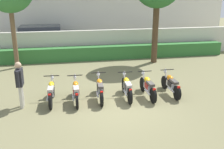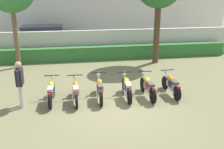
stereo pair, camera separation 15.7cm
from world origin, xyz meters
name	(u,v)px [view 2 (the right image)]	position (x,y,z in m)	size (l,w,h in m)	color
ground	(117,106)	(0.00, 0.00, 0.00)	(60.00, 60.00, 0.00)	olive
compound_wall	(94,44)	(0.00, 7.79, 0.88)	(21.43, 0.30, 1.75)	beige
hedge_row	(96,53)	(0.00, 7.09, 0.42)	(17.14, 0.70, 0.84)	#337033
parked_car	(45,39)	(-3.22, 9.60, 0.94)	(4.51, 2.09, 1.89)	navy
motorcycle_in_row_0	(51,91)	(-2.42, 0.81, 0.45)	(0.60, 1.82, 0.97)	black
motorcycle_in_row_1	(76,91)	(-1.49, 0.70, 0.45)	(0.60, 1.84, 0.96)	black
motorcycle_in_row_2	(100,88)	(-0.54, 0.79, 0.45)	(0.60, 1.97, 0.97)	black
motorcycle_in_row_3	(127,87)	(0.54, 0.71, 0.46)	(0.60, 1.85, 0.98)	black
motorcycle_in_row_4	(148,87)	(1.41, 0.67, 0.45)	(0.60, 1.90, 0.96)	black
motorcycle_in_row_5	(171,84)	(2.44, 0.76, 0.44)	(0.60, 1.86, 0.95)	black
inspector_person	(20,80)	(-3.50, 0.58, 1.04)	(0.23, 0.70, 1.75)	beige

